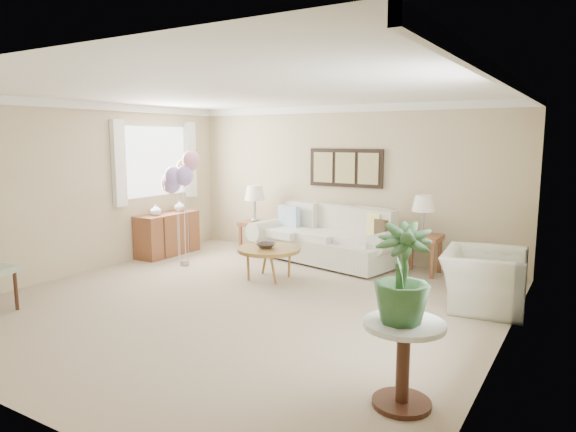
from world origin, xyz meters
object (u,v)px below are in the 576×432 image
object	(u,v)px
sofa	(329,240)
balloon_cluster	(179,175)
coffee_table	(269,250)
armchair	(484,279)

from	to	relation	value
sofa	balloon_cluster	size ratio (longest dim) A/B	1.45
coffee_table	armchair	bearing A→B (deg)	5.64
armchair	coffee_table	bearing A→B (deg)	89.80
sofa	coffee_table	distance (m)	1.43
sofa	balloon_cluster	bearing A→B (deg)	-141.91
sofa	armchair	size ratio (longest dim) A/B	2.53
coffee_table	sofa	bearing A→B (deg)	78.80
balloon_cluster	coffee_table	bearing A→B (deg)	3.20
coffee_table	balloon_cluster	size ratio (longest dim) A/B	0.49
balloon_cluster	armchair	bearing A→B (deg)	4.77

